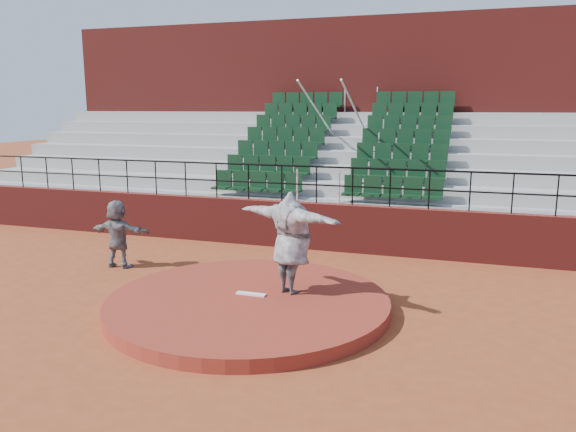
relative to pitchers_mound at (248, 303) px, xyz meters
name	(u,v)px	position (x,y,z in m)	size (l,w,h in m)	color
ground	(248,309)	(0.00, 0.00, -0.12)	(90.00, 90.00, 0.00)	brown
pitchers_mound	(248,303)	(0.00, 0.00, 0.00)	(5.50, 5.50, 0.25)	maroon
pitching_rubber	(251,294)	(0.00, 0.15, 0.14)	(0.60, 0.15, 0.03)	white
boundary_wall	(316,226)	(0.00, 5.00, 0.53)	(24.00, 0.30, 1.30)	maroon
wall_railing	(317,177)	(0.00, 5.00, 1.90)	(24.04, 0.05, 1.03)	black
seating_deck	(345,182)	(0.00, 8.65, 1.31)	(24.00, 5.97, 4.63)	#9A9A95
press_box_facade	(368,116)	(0.00, 12.60, 3.43)	(24.00, 3.00, 7.10)	maroon
pitcher	(291,243)	(0.70, 0.55, 1.14)	(2.51, 0.68, 2.04)	black
fielder	(118,234)	(-4.15, 1.76, 0.71)	(1.56, 0.50, 1.68)	black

